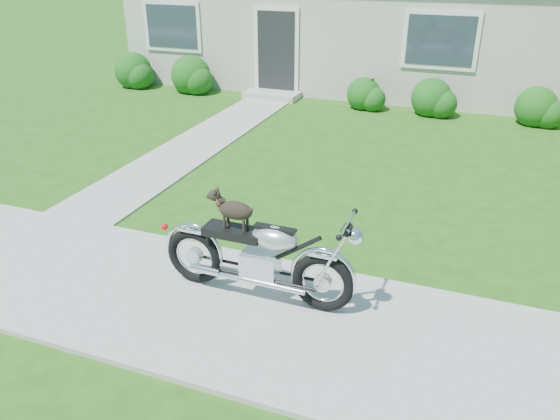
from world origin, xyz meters
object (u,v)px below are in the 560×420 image
object	(u,v)px
potted_plant_left	(181,79)
house	(364,0)
potted_plant_right	(368,93)
motorcycle_with_dog	(259,255)

from	to	relation	value
potted_plant_left	house	bearing A→B (deg)	40.06
potted_plant_right	house	bearing A→B (deg)	106.47
motorcycle_with_dog	potted_plant_right	bearing A→B (deg)	94.81
motorcycle_with_dog	house	bearing A→B (deg)	98.42
house	potted_plant_left	size ratio (longest dim) A/B	19.48
potted_plant_left	motorcycle_with_dog	size ratio (longest dim) A/B	0.29
potted_plant_left	motorcycle_with_dog	bearing A→B (deg)	-55.16
house	potted_plant_left	xyz separation A→B (m)	(-4.10, -3.44, -1.83)
motorcycle_with_dog	potted_plant_left	bearing A→B (deg)	125.18
house	potted_plant_right	xyz separation A→B (m)	(1.02, -3.44, -1.79)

